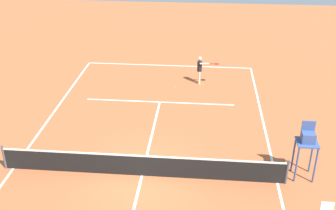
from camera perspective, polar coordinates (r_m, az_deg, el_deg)
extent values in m
plane|color=#AD5933|center=(16.89, -3.59, -9.61)|extent=(60.00, 60.00, 0.00)
cube|color=white|center=(27.43, 0.10, 5.44)|extent=(10.66, 0.10, 0.01)
cube|color=white|center=(17.01, 14.76, -10.28)|extent=(0.10, 24.07, 0.01)
cube|color=white|center=(18.37, -20.43, -8.13)|extent=(0.10, 24.07, 0.01)
cube|color=white|center=(22.50, -1.13, 0.41)|extent=(7.99, 0.10, 0.01)
cube|color=white|center=(16.88, -3.59, -9.61)|extent=(0.10, 13.24, 0.01)
cylinder|color=#4C4C51|center=(16.76, 15.99, -8.83)|extent=(0.10, 0.10, 1.07)
cylinder|color=#4C4C51|center=(18.22, -21.56, -6.66)|extent=(0.10, 0.10, 1.07)
cube|color=black|center=(16.62, -3.64, -8.35)|extent=(11.26, 0.03, 0.91)
cube|color=white|center=(16.35, -3.68, -6.99)|extent=(11.26, 0.04, 0.06)
cylinder|color=beige|center=(24.79, 4.30, 3.91)|extent=(0.12, 0.12, 0.78)
cylinder|color=beige|center=(24.60, 4.30, 3.73)|extent=(0.12, 0.12, 0.78)
cylinder|color=black|center=(24.43, 4.36, 5.32)|extent=(0.28, 0.28, 0.61)
sphere|color=beige|center=(24.26, 4.40, 6.37)|extent=(0.22, 0.22, 0.22)
cylinder|color=beige|center=(24.59, 4.36, 5.55)|extent=(0.09, 0.09, 0.54)
cylinder|color=beige|center=(24.18, 5.02, 5.66)|extent=(0.54, 0.11, 0.09)
cylinder|color=black|center=(24.20, 5.98, 5.63)|extent=(0.26, 0.04, 0.04)
ellipsoid|color=red|center=(24.21, 6.66, 5.61)|extent=(0.33, 0.29, 0.04)
sphere|color=#CCE033|center=(24.21, 0.88, 2.49)|extent=(0.07, 0.07, 0.07)
cylinder|color=#38518C|center=(17.01, 19.54, -7.85)|extent=(0.07, 0.07, 1.55)
cylinder|color=#38518C|center=(16.84, 17.21, -7.83)|extent=(0.07, 0.07, 1.55)
cylinder|color=#38518C|center=(17.57, 19.05, -6.56)|extent=(0.07, 0.07, 1.55)
cylinder|color=#38518C|center=(17.41, 16.81, -6.53)|extent=(0.07, 0.07, 1.55)
cube|color=#38518C|center=(16.79, 18.54, -4.90)|extent=(0.80, 0.80, 0.06)
cube|color=#38518C|center=(16.67, 18.66, -4.23)|extent=(0.50, 0.44, 0.40)
cube|color=#38518C|center=(16.67, 18.69, -2.84)|extent=(0.50, 0.06, 0.50)
cube|color=silver|center=(15.20, 20.96, -12.98)|extent=(0.44, 0.04, 0.44)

